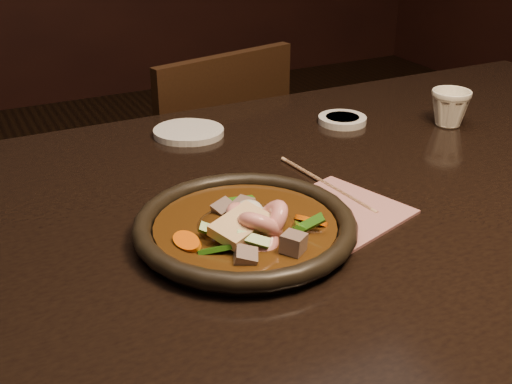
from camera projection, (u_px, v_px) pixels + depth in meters
name	position (u px, v px, depth m)	size (l,w,h in m)	color
table	(348.00, 226.00, 1.05)	(1.60, 0.90, 0.75)	black
chair	(202.00, 189.00, 1.68)	(0.47, 0.47, 0.83)	black
plate	(245.00, 227.00, 0.86)	(0.30, 0.30, 0.03)	black
stirfry	(249.00, 226.00, 0.84)	(0.23, 0.17, 0.07)	#371F0A
soy_dish	(342.00, 120.00, 1.26)	(0.09, 0.09, 0.01)	silver
saucer_left	(186.00, 132.00, 1.20)	(0.12, 0.12, 0.01)	silver
saucer_right	(192.00, 132.00, 1.20)	(0.12, 0.12, 0.01)	silver
tea_cup	(450.00, 107.00, 1.23)	(0.08, 0.07, 0.08)	white
chopsticks	(326.00, 184.00, 1.00)	(0.03, 0.24, 0.01)	tan
napkin	(339.00, 211.00, 0.92)	(0.17, 0.17, 0.00)	#A66766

